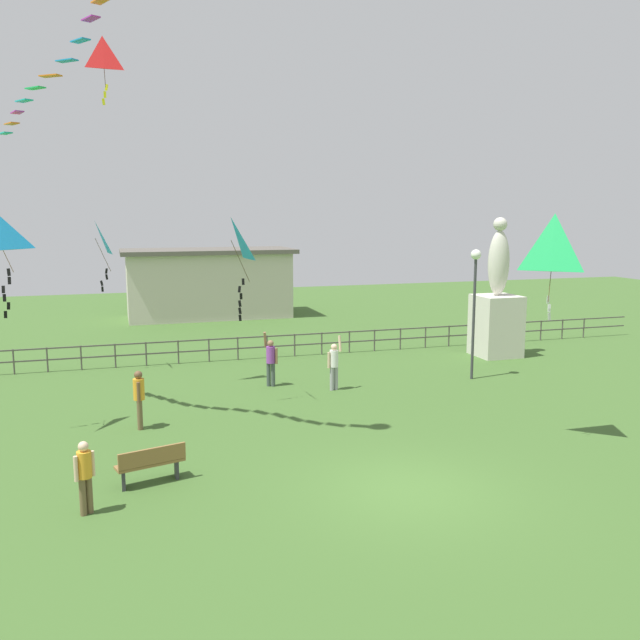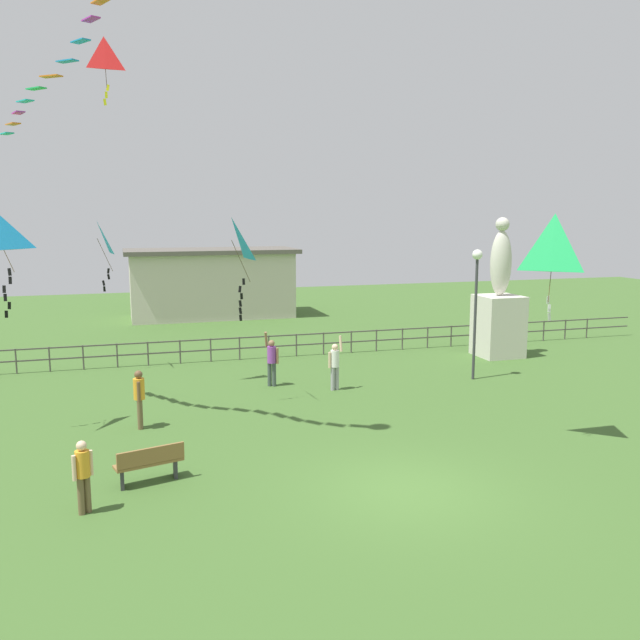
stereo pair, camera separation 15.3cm
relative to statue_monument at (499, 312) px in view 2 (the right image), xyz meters
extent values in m
plane|color=#3D6028|center=(-9.34, -11.64, -1.86)|extent=(80.00, 80.00, 0.00)
cube|color=beige|center=(0.00, 0.00, -0.58)|extent=(1.71, 1.71, 2.55)
ellipsoid|color=beige|center=(0.00, 0.00, 2.04)|extent=(0.90, 0.76, 2.68)
sphere|color=beige|center=(0.00, 0.00, 3.63)|extent=(0.56, 0.56, 0.56)
cylinder|color=#38383D|center=(-3.00, -3.29, 0.31)|extent=(0.10, 0.10, 4.34)
sphere|color=white|center=(-3.00, -3.29, 2.63)|extent=(0.36, 0.36, 0.36)
cube|color=olive|center=(-14.62, -9.57, -1.41)|extent=(1.55, 0.78, 0.06)
cube|color=olive|center=(-14.58, -9.74, -1.19)|extent=(1.46, 0.45, 0.36)
cube|color=#333338|center=(-15.20, -9.72, -1.63)|extent=(0.08, 0.36, 0.45)
cube|color=#333338|center=(-14.05, -9.41, -1.63)|extent=(0.08, 0.36, 0.45)
cylinder|color=#3F4C47|center=(-10.25, -2.12, -1.45)|extent=(0.14, 0.14, 0.82)
cylinder|color=#3F4C47|center=(-10.10, -2.19, -1.45)|extent=(0.14, 0.14, 0.82)
cylinder|color=purple|center=(-10.17, -2.16, -0.75)|extent=(0.30, 0.30, 0.58)
sphere|color=#8C6647|center=(-10.17, -2.16, -0.35)|extent=(0.22, 0.22, 0.22)
cylinder|color=#8C6647|center=(-10.33, -2.02, -0.23)|extent=(0.18, 0.24, 0.56)
cylinder|color=#8C6647|center=(-10.00, -2.24, -0.78)|extent=(0.09, 0.09, 0.55)
cylinder|color=brown|center=(-15.99, -10.84, -1.48)|extent=(0.13, 0.13, 0.76)
cylinder|color=brown|center=(-15.86, -10.76, -1.48)|extent=(0.13, 0.13, 0.76)
cylinder|color=orange|center=(-15.93, -10.80, -0.83)|extent=(0.28, 0.28, 0.54)
sphere|color=beige|center=(-15.93, -10.80, -0.46)|extent=(0.20, 0.20, 0.20)
cylinder|color=beige|center=(-16.08, -10.91, -0.86)|extent=(0.08, 0.08, 0.51)
cylinder|color=beige|center=(-15.77, -10.70, -0.86)|extent=(0.08, 0.08, 0.51)
cylinder|color=brown|center=(-14.70, -5.69, -1.44)|extent=(0.14, 0.14, 0.83)
cylinder|color=brown|center=(-14.68, -5.53, -1.44)|extent=(0.14, 0.14, 0.83)
cylinder|color=orange|center=(-14.69, -5.61, -0.73)|extent=(0.30, 0.30, 0.59)
sphere|color=brown|center=(-14.69, -5.61, -0.32)|extent=(0.22, 0.22, 0.22)
cylinder|color=brown|center=(-14.70, -5.82, -0.77)|extent=(0.09, 0.09, 0.56)
cylinder|color=brown|center=(-14.67, -5.41, -0.77)|extent=(0.09, 0.09, 0.56)
cylinder|color=#99999E|center=(-8.17, -3.27, -1.46)|extent=(0.14, 0.14, 0.80)
cylinder|color=#99999E|center=(-8.33, -3.29, -1.46)|extent=(0.14, 0.14, 0.80)
cylinder|color=white|center=(-8.25, -3.28, -0.77)|extent=(0.29, 0.29, 0.57)
sphere|color=beige|center=(-8.25, -3.28, -0.38)|extent=(0.22, 0.22, 0.22)
cylinder|color=beige|center=(-8.05, -3.30, -0.27)|extent=(0.12, 0.18, 0.55)
cylinder|color=beige|center=(-8.44, -3.31, -0.81)|extent=(0.09, 0.09, 0.54)
pyramid|color=#1EB759|center=(-4.56, -9.69, 3.29)|extent=(1.20, 1.16, 1.42)
cylinder|color=#4C381E|center=(-4.74, -9.89, 2.58)|extent=(0.38, 0.41, 1.42)
cube|color=white|center=(-4.80, -9.92, 1.90)|extent=(0.09, 0.03, 0.20)
cube|color=white|center=(-4.73, -9.89, 1.68)|extent=(0.09, 0.03, 0.20)
cube|color=white|center=(-4.70, -9.87, 1.46)|extent=(0.11, 0.02, 0.21)
pyramid|color=#198CD1|center=(-15.80, 1.75, 3.16)|extent=(0.64, 1.03, 1.24)
cylinder|color=#4C381E|center=(-15.55, 1.79, 2.54)|extent=(0.51, 0.09, 1.24)
cube|color=black|center=(-15.46, 1.83, 1.95)|extent=(0.11, 0.02, 0.21)
cube|color=black|center=(-15.46, 1.83, 1.73)|extent=(0.11, 0.03, 0.21)
cube|color=black|center=(-15.64, 1.74, 1.51)|extent=(0.11, 0.04, 0.21)
cube|color=black|center=(-15.63, 1.75, 1.29)|extent=(0.09, 0.03, 0.20)
pyramid|color=#198CD1|center=(-11.81, -4.17, 3.26)|extent=(0.65, 1.04, 1.28)
cylinder|color=#4C381E|center=(-11.53, -4.15, 2.62)|extent=(0.57, 0.06, 1.28)
cube|color=black|center=(-11.45, -4.11, 2.00)|extent=(0.09, 0.02, 0.20)
cube|color=black|center=(-11.58, -4.17, 1.78)|extent=(0.11, 0.05, 0.21)
cube|color=black|center=(-11.53, -4.15, 1.56)|extent=(0.09, 0.05, 0.20)
cube|color=black|center=(-11.58, -4.17, 1.34)|extent=(0.10, 0.02, 0.21)
cube|color=black|center=(-11.58, -4.17, 1.12)|extent=(0.10, 0.02, 0.21)
cube|color=black|center=(-11.58, -4.17, 0.90)|extent=(0.10, 0.02, 0.20)
cylinder|color=#4C381E|center=(-17.89, -5.17, 3.06)|extent=(0.46, 0.38, 1.02)
cube|color=black|center=(-17.81, -5.13, 2.53)|extent=(0.10, 0.05, 0.20)
cube|color=black|center=(-17.81, -5.13, 2.31)|extent=(0.08, 0.05, 0.20)
cube|color=black|center=(-17.96, -5.21, 2.09)|extent=(0.08, 0.05, 0.20)
cube|color=black|center=(-17.95, -5.20, 1.87)|extent=(0.08, 0.04, 0.20)
cube|color=black|center=(-17.87, -5.16, 1.65)|extent=(0.10, 0.04, 0.20)
cube|color=black|center=(-17.95, -5.20, 1.43)|extent=(0.09, 0.05, 0.20)
pyramid|color=red|center=(-15.20, -1.45, 8.91)|extent=(0.85, 0.42, 1.04)
cylinder|color=#4C381E|center=(-15.19, -1.61, 8.40)|extent=(0.05, 0.34, 1.04)
cube|color=yellow|center=(-15.15, -1.59, 7.91)|extent=(0.11, 0.04, 0.21)
cube|color=yellow|center=(-15.21, -1.62, 7.69)|extent=(0.08, 0.01, 0.20)
cube|color=yellow|center=(-15.26, -1.65, 7.47)|extent=(0.10, 0.02, 0.21)
cube|color=orange|center=(-15.20, -6.95, 8.90)|extent=(0.46, 0.62, 0.03)
cube|color=#B22DB2|center=(-15.44, -6.44, 8.63)|extent=(0.47, 0.62, 0.03)
cube|color=#198CD1|center=(-15.72, -5.94, 8.23)|extent=(0.51, 0.61, 0.03)
cube|color=#198CD1|center=(-16.07, -5.50, 7.83)|extent=(0.58, 0.57, 0.03)
cube|color=orange|center=(-16.50, -5.13, 7.51)|extent=(0.60, 0.54, 0.03)
cube|color=#1EB759|center=(-16.92, -4.74, 7.25)|extent=(0.55, 0.59, 0.03)
cube|color=#19B2B2|center=(-17.25, -4.28, 6.99)|extent=(0.50, 0.61, 0.03)
cube|color=#B22DB2|center=(-17.50, -3.77, 6.76)|extent=(0.41, 0.62, 0.03)
cube|color=orange|center=(-17.72, -3.25, 6.52)|extent=(0.47, 0.62, 0.03)
cube|color=#19B2B2|center=(-17.97, -2.73, 6.31)|extent=(0.46, 0.62, 0.03)
cylinder|color=#4C4742|center=(-18.90, 2.36, -1.38)|extent=(0.06, 0.06, 0.95)
cylinder|color=#4C4742|center=(-17.74, 2.36, -1.38)|extent=(0.06, 0.06, 0.95)
cylinder|color=#4C4742|center=(-16.54, 2.36, -1.38)|extent=(0.06, 0.06, 0.95)
cylinder|color=#4C4742|center=(-15.30, 2.36, -1.38)|extent=(0.06, 0.06, 0.95)
cylinder|color=#4C4742|center=(-14.14, 2.36, -1.38)|extent=(0.06, 0.06, 0.95)
cylinder|color=#4C4742|center=(-12.90, 2.36, -1.38)|extent=(0.06, 0.06, 0.95)
cylinder|color=#4C4742|center=(-11.68, 2.36, -1.38)|extent=(0.06, 0.06, 0.95)
cylinder|color=#4C4742|center=(-10.51, 2.36, -1.38)|extent=(0.06, 0.06, 0.95)
cylinder|color=#4C4742|center=(-9.29, 2.36, -1.38)|extent=(0.06, 0.06, 0.95)
cylinder|color=#4C4742|center=(-8.11, 2.36, -1.38)|extent=(0.06, 0.06, 0.95)
cylinder|color=#4C4742|center=(-6.92, 2.36, -1.38)|extent=(0.06, 0.06, 0.95)
cylinder|color=#4C4742|center=(-5.67, 2.36, -1.38)|extent=(0.06, 0.06, 0.95)
cylinder|color=#4C4742|center=(-4.52, 2.36, -1.38)|extent=(0.06, 0.06, 0.95)
cylinder|color=#4C4742|center=(-3.29, 2.36, -1.38)|extent=(0.06, 0.06, 0.95)
cylinder|color=#4C4742|center=(-2.08, 2.36, -1.38)|extent=(0.06, 0.06, 0.95)
cylinder|color=#4C4742|center=(-0.91, 2.36, -1.38)|extent=(0.06, 0.06, 0.95)
cylinder|color=#4C4742|center=(0.31, 2.36, -1.38)|extent=(0.06, 0.06, 0.95)
cylinder|color=#4C4742|center=(1.52, 2.36, -1.38)|extent=(0.06, 0.06, 0.95)
cylinder|color=#4C4742|center=(2.74, 2.36, -1.38)|extent=(0.06, 0.06, 0.95)
cylinder|color=#4C4742|center=(3.92, 2.36, -1.38)|extent=(0.06, 0.06, 0.95)
cylinder|color=#4C4742|center=(5.11, 2.36, -1.38)|extent=(0.06, 0.06, 0.95)
cylinder|color=#4C4742|center=(6.33, 2.36, -1.38)|extent=(0.06, 0.06, 0.95)
cube|color=#4C4742|center=(-9.34, 2.36, -0.95)|extent=(36.00, 0.05, 0.05)
cube|color=#4C4742|center=(-9.34, 2.36, -1.38)|extent=(36.00, 0.05, 0.05)
cube|color=beige|center=(-10.00, 14.36, -0.01)|extent=(9.08, 3.79, 3.69)
cube|color=#59544C|center=(-10.00, 14.36, 1.95)|extent=(9.68, 4.39, 0.24)
camera|label=1|loc=(-15.19, -24.06, 4.02)|focal=37.39mm
camera|label=2|loc=(-15.05, -24.11, 4.02)|focal=37.39mm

